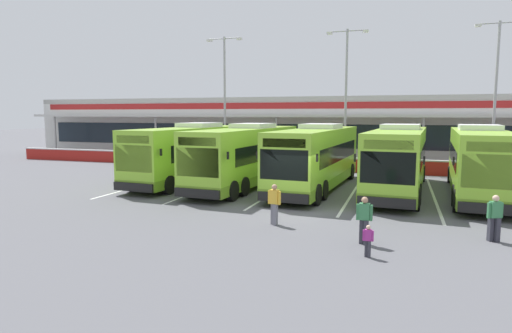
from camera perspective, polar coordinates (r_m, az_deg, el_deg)
The scene contains 20 objects.
ground_plane at distance 19.81m, azimuth 4.67°, elevation -5.88°, with size 200.00×200.00×0.00m, color #56565B.
terminal_building at distance 45.94m, azimuth 12.76°, elevation 5.01°, with size 70.00×13.00×6.00m.
red_barrier_wall at distance 33.81m, azimuth 10.55°, elevation 0.28°, with size 60.00×0.40×1.10m.
coach_bus_leftmost at distance 28.68m, azimuth -8.27°, elevation 1.64°, with size 3.56×12.29×3.78m.
coach_bus_left_centre at distance 26.56m, azimuth -1.18°, elevation 1.29°, with size 3.56×12.29×3.78m.
coach_bus_centre at distance 25.75m, azimuth 7.90°, elevation 1.05°, with size 3.56×12.29×3.78m.
coach_bus_right_centre at distance 25.64m, azimuth 18.03°, elevation 0.76°, with size 3.56×12.29×3.78m.
coach_bus_rightmost at distance 25.96m, azimuth 27.05°, elevation 0.41°, with size 3.56×12.29×3.78m.
bay_stripe_far_west at distance 29.33m, azimuth -12.73°, elevation -1.86°, with size 0.14×13.00×0.01m, color silver.
bay_stripe_west at distance 27.41m, azimuth -5.19°, elevation -2.32°, with size 0.14×13.00×0.01m, color silver.
bay_stripe_mid_west at distance 26.03m, azimuth 3.33°, elevation -2.79°, with size 0.14×13.00×0.01m, color silver.
bay_stripe_centre at distance 25.28m, azimuth 12.57°, elevation -3.23°, with size 0.14×13.00×0.01m, color silver.
bay_stripe_mid_east at distance 25.22m, azimuth 22.12°, elevation -3.60°, with size 0.14×13.00×0.01m, color silver.
pedestrian_in_dark_coat at distance 17.13m, azimuth 28.64°, elevation -5.74°, with size 0.52×0.34×1.62m.
pedestrian_child at distance 13.96m, azimuth 14.38°, elevation -9.24°, with size 0.33×0.19×1.00m.
pedestrian_near_bin at distance 17.32m, azimuth 2.40°, elevation -4.76°, with size 0.54×0.36×1.62m.
pedestrian_approaching_bus at distance 15.19m, azimuth 13.91°, elevation -6.62°, with size 0.53×0.31×1.62m.
lamp_post_west at distance 39.08m, azimuth -4.10°, elevation 9.67°, with size 3.24×0.28×11.00m.
lamp_post_centre at distance 36.19m, azimuth 11.63°, elevation 9.77°, with size 3.24×0.28×11.00m.
lamp_post_east at distance 36.83m, azimuth 28.75°, elevation 9.03°, with size 3.24×0.28×11.00m.
Camera 1 is at (4.56, -18.78, 4.36)m, focal length 30.73 mm.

